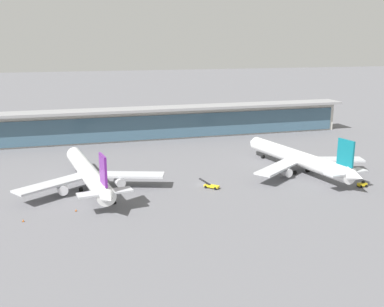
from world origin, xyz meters
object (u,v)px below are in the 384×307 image
service_truck_mid_apron_yellow (362,184)px  safety_cone_bravo (23,221)px  airliner_left_stand (89,173)px  safety_cone_alpha (76,210)px  service_truck_near_nose_grey (111,201)px  airliner_centre_stand (299,158)px  service_truck_under_wing_yellow (211,186)px

service_truck_mid_apron_yellow → safety_cone_bravo: 101.78m
airliner_left_stand → safety_cone_alpha: bearing=-104.2°
airliner_left_stand → service_truck_mid_apron_yellow: bearing=-14.9°
safety_cone_alpha → safety_cone_bravo: same height
service_truck_near_nose_grey → safety_cone_alpha: size_ratio=4.19×
airliner_centre_stand → service_truck_near_nose_grey: airliner_centre_stand is taller
airliner_centre_stand → safety_cone_alpha: bearing=-167.6°
service_truck_under_wing_yellow → safety_cone_alpha: (-41.73, -8.53, -0.49)m
service_truck_near_nose_grey → safety_cone_bravo: service_truck_near_nose_grey is taller
safety_cone_alpha → airliner_centre_stand: bearing=12.4°
airliner_centre_stand → service_truck_near_nose_grey: 68.87m
service_truck_mid_apron_yellow → safety_cone_bravo: (-101.78, -0.05, -0.56)m
service_truck_under_wing_yellow → safety_cone_alpha: bearing=-168.4°
airliner_left_stand → service_truck_mid_apron_yellow: size_ratio=20.54×
airliner_left_stand → service_truck_mid_apron_yellow: airliner_left_stand is taller
service_truck_under_wing_yellow → safety_cone_bravo: size_ratio=8.31×
safety_cone_bravo → service_truck_mid_apron_yellow: bearing=0.0°
airliner_centre_stand → safety_cone_alpha: size_ratio=85.54×
airliner_centre_stand → safety_cone_bravo: bearing=-167.1°
airliner_centre_stand → service_truck_under_wing_yellow: 36.72m
safety_cone_alpha → safety_cone_bravo: (-13.31, -3.70, 0.00)m
service_truck_near_nose_grey → service_truck_under_wing_yellow: bearing=9.4°
airliner_left_stand → service_truck_near_nose_grey: airliner_left_stand is taller
airliner_centre_stand → airliner_left_stand: bearing=178.7°
service_truck_mid_apron_yellow → safety_cone_bravo: bearing=-180.0°
service_truck_under_wing_yellow → safety_cone_alpha: service_truck_under_wing_yellow is taller
service_truck_under_wing_yellow → service_truck_mid_apron_yellow: bearing=-14.6°
service_truck_under_wing_yellow → service_truck_near_nose_grey: bearing=-170.6°
airliner_centre_stand → service_truck_under_wing_yellow: (-35.48, -8.46, -4.23)m
airliner_left_stand → service_truck_under_wing_yellow: airliner_left_stand is taller
airliner_centre_stand → service_truck_mid_apron_yellow: 23.88m
safety_cone_alpha → safety_cone_bravo: size_ratio=1.00×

